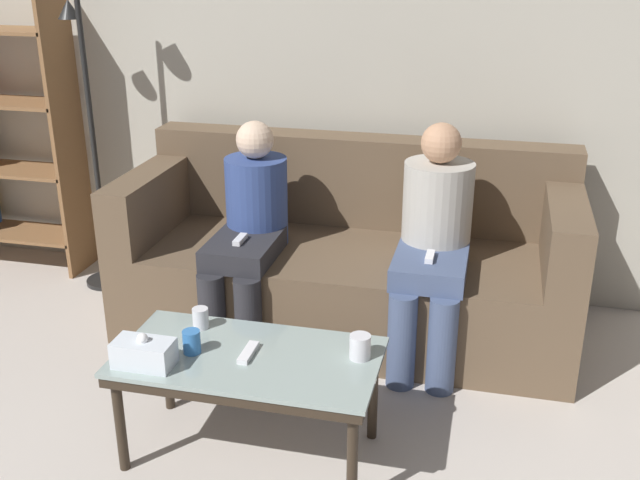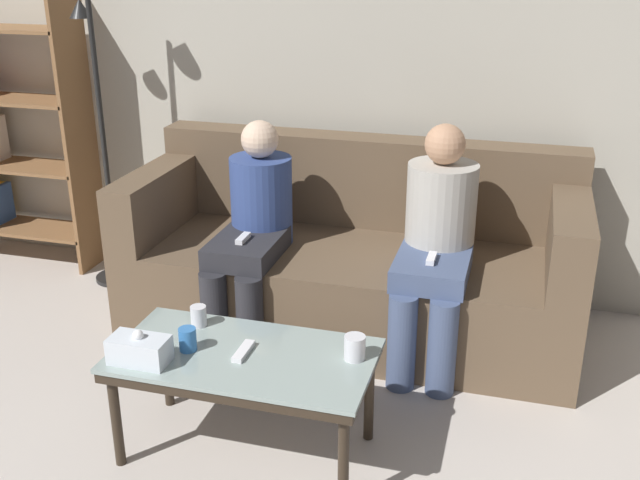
# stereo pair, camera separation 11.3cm
# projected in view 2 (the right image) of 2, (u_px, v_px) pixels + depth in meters

# --- Properties ---
(wall_back) EXTENTS (12.00, 0.06, 2.60)m
(wall_back) POSITION_uv_depth(u_px,v_px,m) (378.00, 61.00, 4.00)
(wall_back) COLOR #B7B2A3
(wall_back) RESTS_ON ground_plane
(couch) EXTENTS (2.26, 0.92, 0.94)m
(couch) POSITION_uv_depth(u_px,v_px,m) (352.00, 263.00, 3.88)
(couch) COLOR brown
(couch) RESTS_ON ground_plane
(coffee_table) EXTENTS (0.99, 0.52, 0.44)m
(coffee_table) POSITION_uv_depth(u_px,v_px,m) (244.00, 364.00, 2.85)
(coffee_table) COLOR #8C9E99
(coffee_table) RESTS_ON ground_plane
(cup_near_left) EXTENTS (0.08, 0.08, 0.09)m
(cup_near_left) POSITION_uv_depth(u_px,v_px,m) (355.00, 347.00, 2.78)
(cup_near_left) COLOR silver
(cup_near_left) RESTS_ON coffee_table
(cup_near_right) EXTENTS (0.07, 0.07, 0.09)m
(cup_near_right) POSITION_uv_depth(u_px,v_px,m) (188.00, 339.00, 2.84)
(cup_near_right) COLOR #3372BF
(cup_near_right) RESTS_ON coffee_table
(cup_far_center) EXTENTS (0.06, 0.06, 0.09)m
(cup_far_center) POSITION_uv_depth(u_px,v_px,m) (199.00, 316.00, 3.03)
(cup_far_center) COLOR silver
(cup_far_center) RESTS_ON coffee_table
(tissue_box) EXTENTS (0.22, 0.12, 0.13)m
(tissue_box) POSITION_uv_depth(u_px,v_px,m) (139.00, 349.00, 2.76)
(tissue_box) COLOR silver
(tissue_box) RESTS_ON coffee_table
(game_remote) EXTENTS (0.04, 0.15, 0.02)m
(game_remote) POSITION_uv_depth(u_px,v_px,m) (243.00, 351.00, 2.83)
(game_remote) COLOR white
(game_remote) RESTS_ON coffee_table
(standing_lamp) EXTENTS (0.31, 0.26, 1.82)m
(standing_lamp) POSITION_uv_depth(u_px,v_px,m) (102.00, 93.00, 4.11)
(standing_lamp) COLOR black
(standing_lamp) RESTS_ON ground_plane
(seated_person_left_end) EXTENTS (0.31, 0.66, 1.09)m
(seated_person_left_end) POSITION_uv_depth(u_px,v_px,m) (253.00, 226.00, 3.70)
(seated_person_left_end) COLOR #28282D
(seated_person_left_end) RESTS_ON ground_plane
(seated_person_mid_left) EXTENTS (0.33, 0.67, 1.13)m
(seated_person_mid_left) POSITION_uv_depth(u_px,v_px,m) (436.00, 239.00, 3.47)
(seated_person_mid_left) COLOR #47567A
(seated_person_mid_left) RESTS_ON ground_plane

